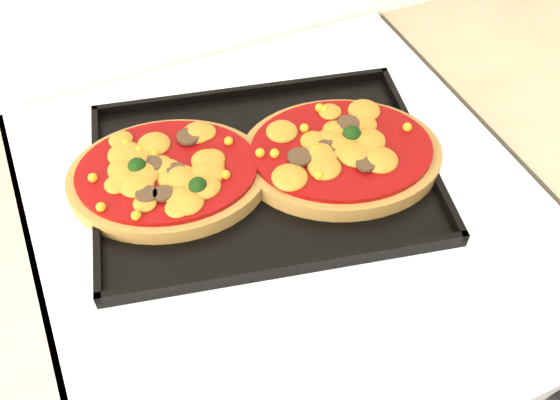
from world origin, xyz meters
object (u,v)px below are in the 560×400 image
stove (283,362)px  pizza_left (168,174)px  pizza_right (341,152)px  baking_tray (263,170)px

stove → pizza_left: (-0.12, 0.07, 0.48)m
pizza_right → stove: bearing=-171.0°
baking_tray → pizza_left: (-0.11, 0.03, 0.02)m
stove → pizza_left: size_ratio=3.83×
pizza_left → pizza_right: bearing=-14.5°
stove → pizza_left: 0.50m
stove → baking_tray: size_ratio=2.24×
stove → pizza_right: size_ratio=3.71×
baking_tray → pizza_left: size_ratio=1.71×
baking_tray → pizza_right: pizza_right is taller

